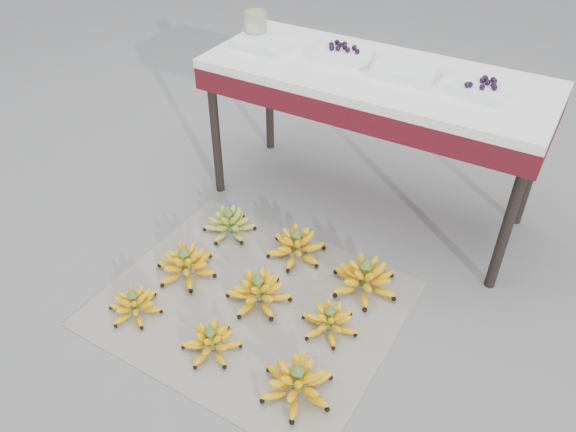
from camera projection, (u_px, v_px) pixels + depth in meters
The scene contains 17 objects.
ground at pixel (250, 298), 2.52m from camera, with size 60.00×60.00×0.00m, color slate.
newspaper_mat at pixel (252, 303), 2.49m from camera, with size 1.25×1.05×0.01m, color silver.
bunch_front_left at pixel (135, 305), 2.41m from camera, with size 0.24×0.24×0.14m.
bunch_front_center at pixel (211, 341), 2.25m from camera, with size 0.31×0.31×0.14m.
bunch_front_right at pixel (297, 383), 2.09m from camera, with size 0.35×0.35×0.17m.
bunch_mid_left at pixel (186, 264), 2.59m from camera, with size 0.29×0.29×0.17m.
bunch_mid_center at pixel (258, 291), 2.46m from camera, with size 0.35×0.35×0.17m.
bunch_mid_right at pixel (329, 321), 2.34m from camera, with size 0.25×0.25×0.15m.
bunch_back_left at pixel (229, 223), 2.84m from camera, with size 0.31×0.31×0.16m.
bunch_back_center at pixel (296, 246), 2.70m from camera, with size 0.36×0.36×0.17m.
bunch_back_right at pixel (365, 278), 2.52m from camera, with size 0.36×0.36×0.19m.
vendor_table at pixel (374, 88), 2.64m from camera, with size 1.62×0.65×0.78m.
tray_far_left at pixel (265, 44), 2.78m from camera, with size 0.29×0.22×0.04m.
tray_left at pixel (344, 55), 2.67m from camera, with size 0.30×0.25×0.07m.
tray_right at pixel (406, 72), 2.52m from camera, with size 0.28×0.21×0.04m.
tray_far_right at pixel (478, 88), 2.38m from camera, with size 0.28×0.22×0.07m.
glass_jar at pixel (256, 26), 2.83m from camera, with size 0.12×0.12×0.15m, color beige.
Camera 1 is at (1.03, -1.43, 1.84)m, focal length 35.00 mm.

